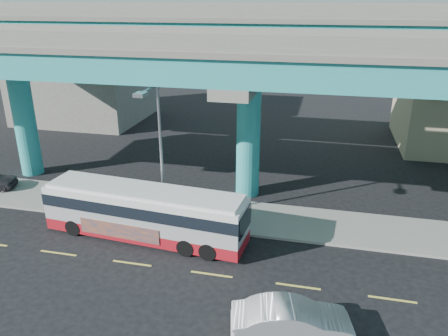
# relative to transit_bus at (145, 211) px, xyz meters

# --- Properties ---
(ground) EXTENTS (120.00, 120.00, 0.00)m
(ground) POSITION_rel_transit_bus_xyz_m (4.28, -2.24, -1.55)
(ground) COLOR black
(ground) RESTS_ON ground
(sidewalk) EXTENTS (70.00, 4.00, 0.15)m
(sidewalk) POSITION_rel_transit_bus_xyz_m (4.28, 3.26, -1.47)
(sidewalk) COLOR gray
(sidewalk) RESTS_ON ground
(lane_markings) EXTENTS (58.00, 0.12, 0.01)m
(lane_markings) POSITION_rel_transit_bus_xyz_m (4.28, -2.54, -1.54)
(lane_markings) COLOR #D8C64C
(lane_markings) RESTS_ON ground
(viaduct) EXTENTS (52.00, 12.40, 11.70)m
(viaduct) POSITION_rel_transit_bus_xyz_m (4.28, 6.87, 7.59)
(viaduct) COLOR teal
(viaduct) RESTS_ON ground
(building_concrete) EXTENTS (12.00, 10.00, 9.00)m
(building_concrete) POSITION_rel_transit_bus_xyz_m (-15.72, 21.76, 2.95)
(building_concrete) COLOR gray
(building_concrete) RESTS_ON ground
(transit_bus) EXTENTS (11.16, 3.32, 2.82)m
(transit_bus) POSITION_rel_transit_bus_xyz_m (0.00, 0.00, 0.00)
(transit_bus) COLOR maroon
(transit_bus) RESTS_ON ground
(sedan) EXTENTS (3.55, 5.25, 1.51)m
(sedan) POSITION_rel_transit_bus_xyz_m (8.23, -5.77, -0.79)
(sedan) COLOR #A8A8AD
(sedan) RESTS_ON ground
(street_lamp) EXTENTS (0.50, 2.58, 7.96)m
(street_lamp) POSITION_rel_transit_bus_xyz_m (0.39, 1.20, 3.76)
(street_lamp) COLOR gray
(street_lamp) RESTS_ON sidewalk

